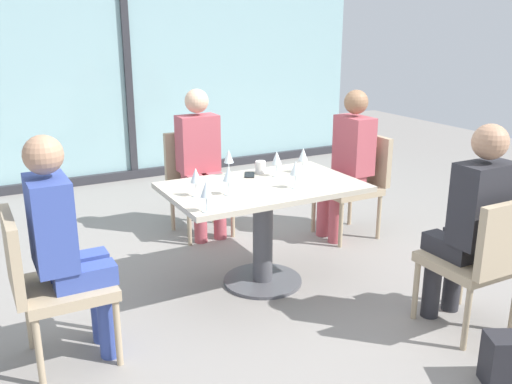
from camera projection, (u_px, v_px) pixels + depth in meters
ground_plane at (263, 282)px, 4.01m from camera, size 12.00×12.00×0.00m
window_wall_backdrop at (127, 75)px, 6.35m from camera, size 5.97×0.10×2.70m
dining_table_main at (263, 211)px, 3.85m from camera, size 1.31×0.81×0.73m
chair_front_right at (483, 256)px, 3.22m from camera, size 0.46×0.50×0.87m
chair_far_right at (357, 179)px, 4.80m from camera, size 0.50×0.46×0.87m
chair_side_end at (47, 279)px, 2.94m from camera, size 0.50×0.46×0.87m
chair_near_window at (197, 176)px, 4.87m from camera, size 0.46×0.51×0.87m
person_front_right at (472, 217)px, 3.25m from camera, size 0.34×0.39×1.26m
person_far_right at (348, 157)px, 4.69m from camera, size 0.39×0.34×1.26m
person_side_end at (65, 239)px, 2.93m from camera, size 0.39×0.34×1.26m
person_near_window at (201, 156)px, 4.72m from camera, size 0.34×0.39×1.26m
wine_glass_0 at (196, 176)px, 3.51m from camera, size 0.07×0.07×0.18m
wine_glass_1 at (295, 169)px, 3.68m from camera, size 0.07×0.07×0.18m
wine_glass_2 at (229, 157)px, 4.01m from camera, size 0.07×0.07×0.18m
wine_glass_3 at (277, 158)px, 3.97m from camera, size 0.07×0.07×0.18m
wine_glass_4 at (206, 190)px, 3.22m from camera, size 0.07×0.07×0.18m
wine_glass_5 at (303, 155)px, 4.07m from camera, size 0.07×0.07×0.18m
wine_glass_6 at (228, 175)px, 3.54m from camera, size 0.07×0.07×0.18m
coffee_cup at (260, 167)px, 4.07m from camera, size 0.08×0.08×0.09m
cell_phone_on_table at (250, 175)px, 4.02m from camera, size 0.13×0.16×0.01m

